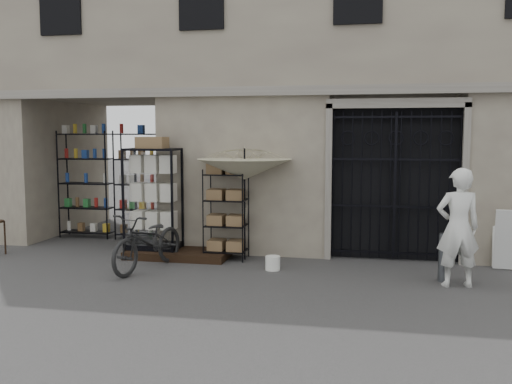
% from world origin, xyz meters
% --- Properties ---
extents(ground, '(80.00, 80.00, 0.00)m').
position_xyz_m(ground, '(0.00, 0.00, 0.00)').
color(ground, black).
rests_on(ground, ground).
extents(main_building, '(14.00, 4.00, 9.00)m').
position_xyz_m(main_building, '(0.00, 4.00, 4.50)').
color(main_building, gray).
rests_on(main_building, ground).
extents(shop_recess, '(3.00, 1.70, 3.00)m').
position_xyz_m(shop_recess, '(-4.50, 2.80, 1.50)').
color(shop_recess, black).
rests_on(shop_recess, ground).
extents(shop_shelving, '(2.70, 0.50, 2.50)m').
position_xyz_m(shop_shelving, '(-4.55, 3.30, 1.25)').
color(shop_shelving, black).
rests_on(shop_shelving, ground).
extents(iron_gate, '(2.50, 0.21, 3.00)m').
position_xyz_m(iron_gate, '(1.75, 2.28, 1.50)').
color(iron_gate, black).
rests_on(iron_gate, ground).
extents(step_platform, '(2.00, 0.90, 0.15)m').
position_xyz_m(step_platform, '(-2.40, 1.55, 0.07)').
color(step_platform, black).
rests_on(step_platform, ground).
extents(display_cabinet, '(1.15, 0.94, 2.17)m').
position_xyz_m(display_cabinet, '(-2.92, 1.61, 1.05)').
color(display_cabinet, black).
rests_on(display_cabinet, step_platform).
extents(wire_rack, '(0.91, 0.77, 1.76)m').
position_xyz_m(wire_rack, '(-1.44, 1.64, 0.86)').
color(wire_rack, black).
rests_on(wire_rack, ground).
extents(market_umbrella, '(1.61, 1.65, 2.59)m').
position_xyz_m(market_umbrella, '(-1.07, 1.65, 1.86)').
color(market_umbrella, black).
rests_on(market_umbrella, ground).
extents(white_bucket, '(0.29, 0.29, 0.25)m').
position_xyz_m(white_bucket, '(-0.40, 0.92, 0.13)').
color(white_bucket, white).
rests_on(white_bucket, ground).
extents(bicycle, '(0.92, 1.18, 1.99)m').
position_xyz_m(bicycle, '(-2.58, 0.52, 0.00)').
color(bicycle, black).
rests_on(bicycle, ground).
extents(steel_bollard, '(0.19, 0.19, 0.81)m').
position_xyz_m(steel_bollard, '(2.49, 0.68, 0.40)').
color(steel_bollard, '#4E5256').
rests_on(steel_bollard, ground).
extents(shopkeeper, '(1.05, 2.00, 0.46)m').
position_xyz_m(shopkeeper, '(2.67, 0.42, 0.00)').
color(shopkeeper, silver).
rests_on(shopkeeper, ground).
extents(easel_sign, '(0.58, 0.65, 1.10)m').
position_xyz_m(easel_sign, '(3.75, 1.78, 0.57)').
color(easel_sign, silver).
rests_on(easel_sign, ground).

